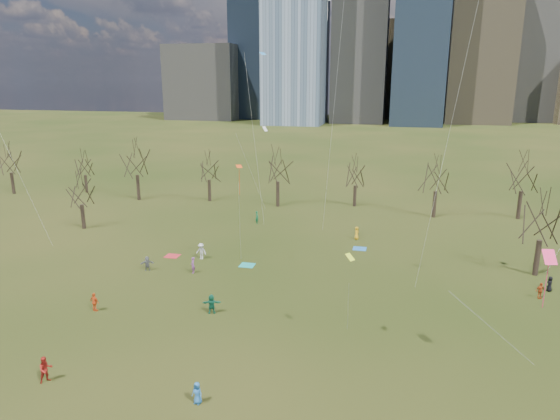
% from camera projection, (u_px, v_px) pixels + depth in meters
% --- Properties ---
extents(ground, '(500.00, 500.00, 0.00)m').
position_uv_depth(ground, '(246.00, 328.00, 41.00)').
color(ground, black).
rests_on(ground, ground).
extents(downtown_skyline, '(212.50, 78.00, 118.00)m').
position_uv_depth(downtown_skyline, '(374.00, 36.00, 229.80)').
color(downtown_skyline, slate).
rests_on(downtown_skyline, ground).
extents(bare_tree_row, '(113.04, 29.80, 9.50)m').
position_uv_depth(bare_tree_row, '(318.00, 174.00, 74.48)').
color(bare_tree_row, black).
rests_on(bare_tree_row, ground).
extents(blanket_teal, '(1.60, 1.50, 0.03)m').
position_uv_depth(blanket_teal, '(247.00, 265.00, 54.84)').
color(blanket_teal, teal).
rests_on(blanket_teal, ground).
extents(blanket_navy, '(1.60, 1.50, 0.03)m').
position_uv_depth(blanket_navy, '(360.00, 249.00, 60.19)').
color(blanket_navy, '#286FBB').
rests_on(blanket_navy, ground).
extents(blanket_crimson, '(1.60, 1.50, 0.03)m').
position_uv_depth(blanket_crimson, '(172.00, 256.00, 57.69)').
color(blanket_crimson, red).
rests_on(blanket_crimson, ground).
extents(person_0, '(0.81, 0.62, 1.48)m').
position_uv_depth(person_0, '(197.00, 393.00, 31.36)').
color(person_0, '#2867AE').
rests_on(person_0, ground).
extents(person_2, '(1.10, 1.15, 1.87)m').
position_uv_depth(person_2, '(46.00, 369.00, 33.56)').
color(person_2, '#A01E16').
rests_on(person_2, ground).
extents(person_4, '(1.08, 0.68, 1.72)m').
position_uv_depth(person_4, '(95.00, 302.00, 43.84)').
color(person_4, '#E54E19').
rests_on(person_4, ground).
extents(person_5, '(1.72, 0.97, 1.76)m').
position_uv_depth(person_5, '(212.00, 304.00, 43.44)').
color(person_5, '#17684A').
rests_on(person_5, ground).
extents(person_6, '(0.83, 0.88, 1.51)m').
position_uv_depth(person_6, '(550.00, 284.00, 48.00)').
color(person_6, black).
rests_on(person_6, ground).
extents(person_7, '(0.54, 0.71, 1.75)m').
position_uv_depth(person_7, '(193.00, 265.00, 52.48)').
color(person_7, '#89458A').
rests_on(person_7, ground).
extents(person_9, '(1.27, 0.82, 1.86)m').
position_uv_depth(person_9, '(201.00, 251.00, 56.57)').
color(person_9, silver).
rests_on(person_9, ground).
extents(person_10, '(0.98, 0.74, 1.55)m').
position_uv_depth(person_10, '(540.00, 291.00, 46.41)').
color(person_10, '#C24A1B').
rests_on(person_10, ground).
extents(person_11, '(1.52, 1.06, 1.58)m').
position_uv_depth(person_11, '(147.00, 263.00, 53.19)').
color(person_11, slate).
rests_on(person_11, ground).
extents(person_12, '(0.54, 0.82, 1.68)m').
position_uv_depth(person_12, '(357.00, 233.00, 63.54)').
color(person_12, gold).
rests_on(person_12, ground).
extents(person_13, '(0.73, 0.79, 1.81)m').
position_uv_depth(person_13, '(257.00, 217.00, 70.54)').
color(person_13, '#197140').
rests_on(person_13, ground).
extents(kites_airborne, '(65.38, 42.83, 28.98)m').
position_uv_depth(kites_airborne, '(348.00, 156.00, 46.91)').
color(kites_airborne, '#FD5115').
rests_on(kites_airborne, ground).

